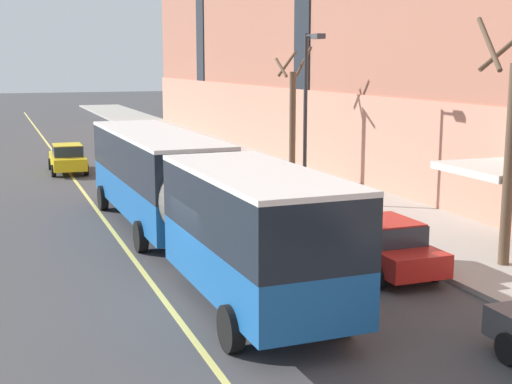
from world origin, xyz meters
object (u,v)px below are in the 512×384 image
parked_car_darkgray_1 (167,145)px  parked_car_red_4 (382,245)px  street_lamp (308,101)px  fire_hydrant (288,189)px  parked_car_green_7 (143,135)px  city_bus (185,190)px  street_tree_mid_block (511,142)px  parked_car_white_0 (200,162)px  taxi_cab (68,158)px  parked_car_silver_5 (286,200)px  street_tree_far_uptown (292,118)px

parked_car_darkgray_1 → parked_car_red_4: size_ratio=0.98×
street_lamp → fire_hydrant: street_lamp is taller
parked_car_green_7 → parked_car_red_4: bearing=-89.9°
city_bus → fire_hydrant: city_bus is taller
parked_car_red_4 → street_tree_mid_block: bearing=-17.3°
parked_car_white_0 → parked_car_red_4: 18.21m
city_bus → taxi_cab: bearing=95.4°
street_lamp → parked_car_white_0: bearing=101.9°
parked_car_red_4 → taxi_cab: bearing=106.2°
parked_car_white_0 → parked_car_silver_5: size_ratio=1.00×
parked_car_red_4 → taxi_cab: (-6.47, 22.26, -0.00)m
taxi_cab → fire_hydrant: (8.14, -11.50, -0.29)m
parked_car_red_4 → street_tree_far_uptown: (3.42, 14.47, 2.49)m
taxi_cab → street_tree_mid_block: street_tree_mid_block is taller
parked_car_red_4 → fire_hydrant: 10.90m
street_tree_mid_block → fire_hydrant: (-1.75, 11.83, -3.22)m
parked_car_silver_5 → street_tree_mid_block: (3.37, -8.20, 2.94)m
parked_car_green_7 → street_lamp: (1.83, -24.22, 3.60)m
parked_car_silver_5 → fire_hydrant: parked_car_silver_5 is taller
street_tree_far_uptown → street_lamp: street_lamp is taller
parked_car_red_4 → street_tree_far_uptown: 15.07m
parked_car_green_7 → street_tree_far_uptown: bearing=-79.5°
parked_car_white_0 → street_tree_mid_block: size_ratio=0.61×
parked_car_silver_5 → taxi_cab: size_ratio=0.98×
street_lamp → parked_car_green_7: bearing=94.3°
city_bus → fire_hydrant: 9.52m
taxi_cab → street_lamp: size_ratio=0.63×
street_tree_far_uptown → taxi_cab: bearing=141.8°
parked_car_darkgray_1 → street_tree_far_uptown: 12.91m
parked_car_red_4 → parked_car_white_0: bearing=90.5°
parked_car_darkgray_1 → parked_car_silver_5: (-0.03, -19.54, -0.00)m
parked_car_darkgray_1 → parked_car_red_4: same height
parked_car_white_0 → street_tree_mid_block: 19.82m
parked_car_green_7 → parked_car_darkgray_1: bearing=-88.9°
parked_car_darkgray_1 → parked_car_red_4: bearing=-90.2°
parked_car_silver_5 → street_lamp: 4.44m
parked_car_white_0 → street_lamp: (1.92, -9.13, 3.60)m
parked_car_silver_5 → street_tree_mid_block: size_ratio=0.61×
street_lamp → city_bus: bearing=-141.4°
parked_car_green_7 → street_tree_mid_block: (3.47, -34.36, 2.93)m
street_tree_far_uptown → parked_car_darkgray_1: bearing=105.3°
taxi_cab → street_lamp: street_lamp is taller
parked_car_green_7 → city_bus: bearing=-99.0°
parked_car_silver_5 → street_tree_far_uptown: size_ratio=0.66×
parked_car_white_0 → parked_car_darkgray_1: same height
parked_car_green_7 → street_tree_far_uptown: street_tree_far_uptown is taller
taxi_cab → fire_hydrant: taxi_cab is taller
parked_car_red_4 → parked_car_silver_5: size_ratio=1.05×
parked_car_white_0 → parked_car_green_7: 15.09m
parked_car_darkgray_1 → parked_car_green_7: 6.62m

